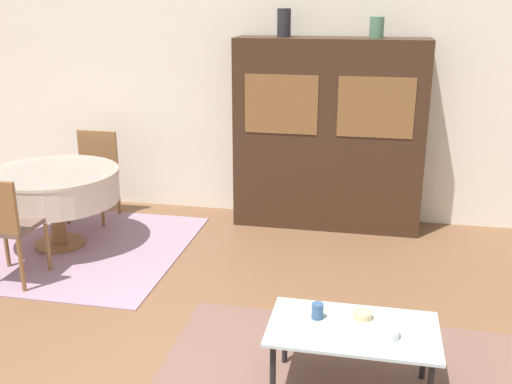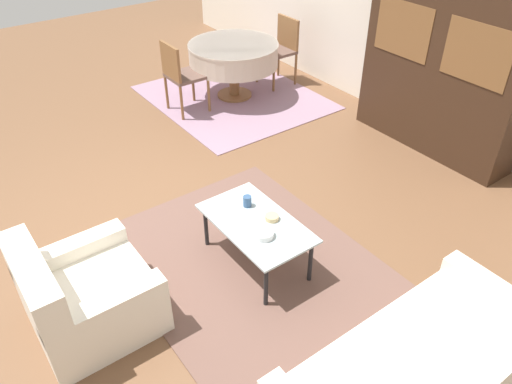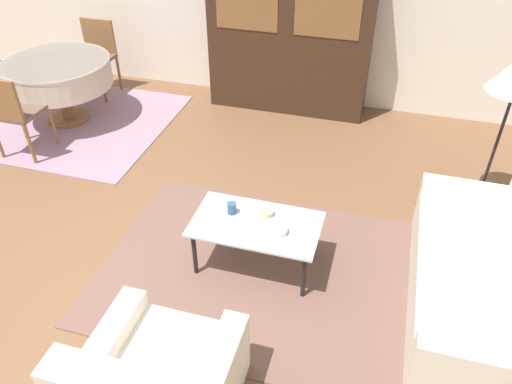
{
  "view_description": "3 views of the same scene",
  "coord_description": "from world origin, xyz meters",
  "px_view_note": "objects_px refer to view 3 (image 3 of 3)",
  "views": [
    {
      "loc": [
        1.03,
        -2.64,
        2.29
      ],
      "look_at": [
        0.2,
        1.4,
        0.95
      ],
      "focal_mm": 42.0,
      "sensor_mm": 36.0,
      "label": 1
    },
    {
      "loc": [
        3.51,
        -1.37,
        3.04
      ],
      "look_at": [
        0.97,
        0.5,
        0.75
      ],
      "focal_mm": 35.0,
      "sensor_mm": 36.0,
      "label": 2
    },
    {
      "loc": [
        1.79,
        -2.32,
        2.96
      ],
      "look_at": [
        0.97,
        0.5,
        0.75
      ],
      "focal_mm": 35.0,
      "sensor_mm": 36.0,
      "label": 3
    }
  ],
  "objects_px": {
    "dining_chair_far": "(96,52)",
    "bowl_small": "(267,212)",
    "coffee_table": "(256,228)",
    "dining_chair_near": "(13,110)",
    "dining_table": "(58,73)",
    "cup": "(232,208)",
    "bowl": "(277,230)",
    "couch": "(486,281)",
    "display_cabinet": "(290,31)"
  },
  "relations": [
    {
      "from": "dining_chair_far",
      "to": "bowl_small",
      "type": "relative_size",
      "value": 8.06
    },
    {
      "from": "coffee_table",
      "to": "dining_chair_near",
      "type": "bearing_deg",
      "value": 162.41
    },
    {
      "from": "coffee_table",
      "to": "dining_table",
      "type": "relative_size",
      "value": 0.82
    },
    {
      "from": "cup",
      "to": "bowl",
      "type": "xyz_separation_m",
      "value": [
        0.4,
        -0.13,
        -0.02
      ]
    },
    {
      "from": "bowl_small",
      "to": "dining_chair_far",
      "type": "bearing_deg",
      "value": 140.33
    },
    {
      "from": "cup",
      "to": "bowl",
      "type": "height_order",
      "value": "cup"
    },
    {
      "from": "couch",
      "to": "cup",
      "type": "height_order",
      "value": "couch"
    },
    {
      "from": "dining_chair_far",
      "to": "cup",
      "type": "xyz_separation_m",
      "value": [
        2.66,
        -2.49,
        -0.05
      ]
    },
    {
      "from": "dining_table",
      "to": "bowl",
      "type": "bearing_deg",
      "value": -30.35
    },
    {
      "from": "dining_table",
      "to": "bowl_small",
      "type": "distance_m",
      "value": 3.34
    },
    {
      "from": "couch",
      "to": "coffee_table",
      "type": "relative_size",
      "value": 1.85
    },
    {
      "from": "dining_chair_near",
      "to": "dining_chair_far",
      "type": "height_order",
      "value": "same"
    },
    {
      "from": "couch",
      "to": "dining_chair_far",
      "type": "distance_m",
      "value": 5.25
    },
    {
      "from": "coffee_table",
      "to": "bowl_small",
      "type": "relative_size",
      "value": 8.65
    },
    {
      "from": "dining_table",
      "to": "coffee_table",
      "type": "bearing_deg",
      "value": -31.06
    },
    {
      "from": "couch",
      "to": "dining_table",
      "type": "xyz_separation_m",
      "value": [
        -4.6,
        1.7,
        0.32
      ]
    },
    {
      "from": "bowl_small",
      "to": "coffee_table",
      "type": "bearing_deg",
      "value": -111.58
    },
    {
      "from": "couch",
      "to": "dining_chair_far",
      "type": "height_order",
      "value": "dining_chair_far"
    },
    {
      "from": "dining_chair_near",
      "to": "display_cabinet",
      "type": "bearing_deg",
      "value": 38.08
    },
    {
      "from": "dining_table",
      "to": "couch",
      "type": "bearing_deg",
      "value": -20.32
    },
    {
      "from": "dining_chair_far",
      "to": "bowl_small",
      "type": "distance_m",
      "value": 3.81
    },
    {
      "from": "coffee_table",
      "to": "cup",
      "type": "relative_size",
      "value": 10.25
    },
    {
      "from": "cup",
      "to": "bowl",
      "type": "relative_size",
      "value": 0.59
    },
    {
      "from": "dining_chair_near",
      "to": "couch",
      "type": "bearing_deg",
      "value": -10.86
    },
    {
      "from": "display_cabinet",
      "to": "bowl",
      "type": "relative_size",
      "value": 11.72
    },
    {
      "from": "display_cabinet",
      "to": "dining_chair_far",
      "type": "xyz_separation_m",
      "value": [
        -2.47,
        -0.29,
        -0.42
      ]
    },
    {
      "from": "dining_table",
      "to": "cup",
      "type": "distance_m",
      "value": 3.14
    },
    {
      "from": "cup",
      "to": "bowl_small",
      "type": "bearing_deg",
      "value": 12.01
    },
    {
      "from": "dining_chair_far",
      "to": "display_cabinet",
      "type": "bearing_deg",
      "value": -173.27
    },
    {
      "from": "display_cabinet",
      "to": "dining_table",
      "type": "distance_m",
      "value": 2.73
    },
    {
      "from": "dining_chair_far",
      "to": "coffee_table",
      "type": "bearing_deg",
      "value": 138.41
    },
    {
      "from": "couch",
      "to": "cup",
      "type": "relative_size",
      "value": 18.91
    },
    {
      "from": "cup",
      "to": "bowl_small",
      "type": "xyz_separation_m",
      "value": [
        0.27,
        0.06,
        -0.03
      ]
    },
    {
      "from": "couch",
      "to": "coffee_table",
      "type": "distance_m",
      "value": 1.72
    },
    {
      "from": "dining_chair_far",
      "to": "cup",
      "type": "distance_m",
      "value": 3.64
    },
    {
      "from": "couch",
      "to": "coffee_table",
      "type": "bearing_deg",
      "value": 91.0
    },
    {
      "from": "couch",
      "to": "bowl",
      "type": "bearing_deg",
      "value": 93.24
    },
    {
      "from": "display_cabinet",
      "to": "bowl_small",
      "type": "distance_m",
      "value": 2.8
    },
    {
      "from": "coffee_table",
      "to": "display_cabinet",
      "type": "height_order",
      "value": "display_cabinet"
    },
    {
      "from": "cup",
      "to": "bowl",
      "type": "bearing_deg",
      "value": -17.54
    },
    {
      "from": "dining_chair_far",
      "to": "cup",
      "type": "bearing_deg",
      "value": 136.93
    },
    {
      "from": "dining_chair_near",
      "to": "bowl_small",
      "type": "bearing_deg",
      "value": -15.04
    },
    {
      "from": "coffee_table",
      "to": "couch",
      "type": "bearing_deg",
      "value": 1.0
    },
    {
      "from": "dining_table",
      "to": "dining_chair_near",
      "type": "relative_size",
      "value": 1.3
    },
    {
      "from": "couch",
      "to": "dining_chair_far",
      "type": "bearing_deg",
      "value": 61.24
    },
    {
      "from": "coffee_table",
      "to": "bowl_small",
      "type": "bearing_deg",
      "value": 68.42
    },
    {
      "from": "display_cabinet",
      "to": "dining_chair_far",
      "type": "relative_size",
      "value": 2.08
    },
    {
      "from": "dining_table",
      "to": "bowl_small",
      "type": "xyz_separation_m",
      "value": [
        2.93,
        -1.61,
        -0.14
      ]
    },
    {
      "from": "couch",
      "to": "dining_table",
      "type": "bearing_deg",
      "value": 69.68
    },
    {
      "from": "dining_table",
      "to": "dining_chair_near",
      "type": "distance_m",
      "value": 0.82
    }
  ]
}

